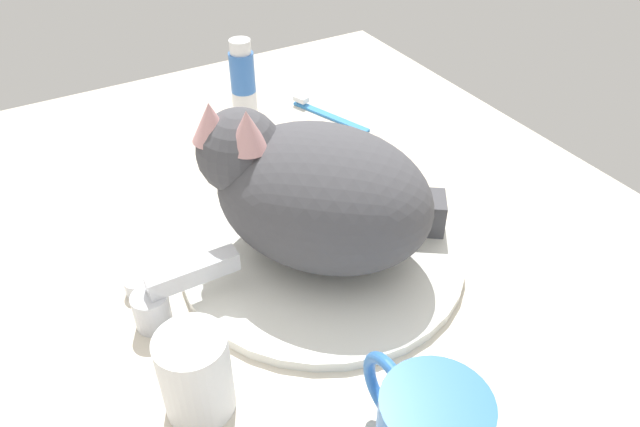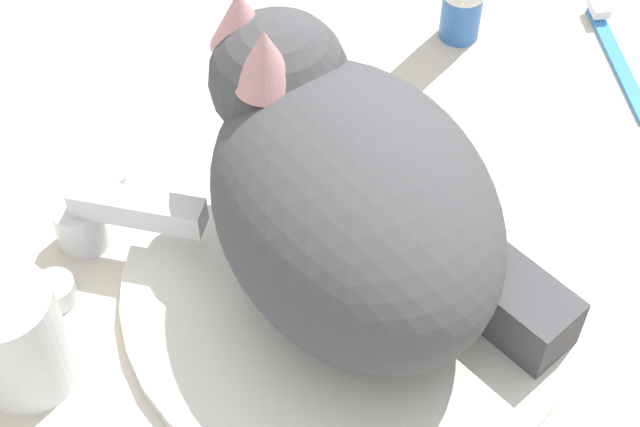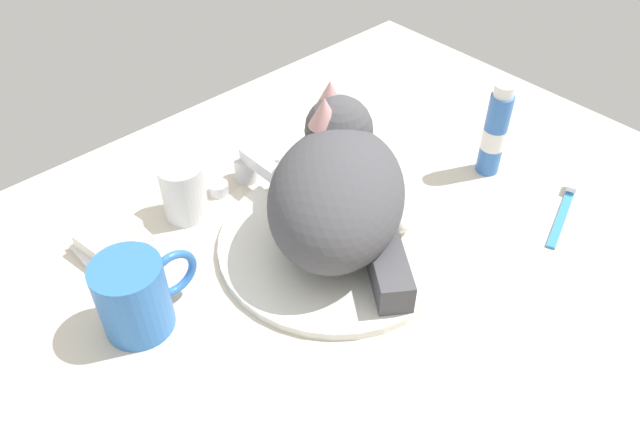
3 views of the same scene
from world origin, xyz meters
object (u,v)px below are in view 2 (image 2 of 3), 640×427
at_px(rinse_cup, 16,339).
at_px(faucet, 99,221).
at_px(toothbrush, 616,52).
at_px(cat, 347,192).

bearing_deg(rinse_cup, faucet, -4.45).
xyz_separation_m(faucet, toothbrush, (0.28, -0.35, -0.02)).
xyz_separation_m(faucet, rinse_cup, (-0.11, 0.01, 0.02)).
relative_size(rinse_cup, toothbrush, 0.60).
relative_size(cat, rinse_cup, 3.45).
distance_m(cat, toothbrush, 0.33).
relative_size(faucet, rinse_cup, 1.56).
distance_m(cat, rinse_cup, 0.22).
height_order(rinse_cup, toothbrush, rinse_cup).
xyz_separation_m(rinse_cup, toothbrush, (0.39, -0.35, -0.04)).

